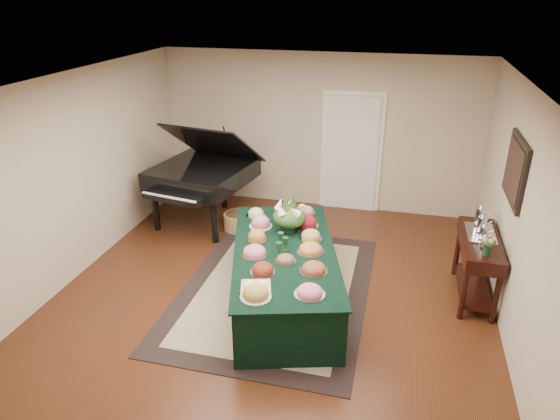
% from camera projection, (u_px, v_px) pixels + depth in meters
% --- Properties ---
extents(ground, '(6.00, 6.00, 0.00)m').
position_uv_depth(ground, '(274.00, 292.00, 6.55)').
color(ground, black).
rests_on(ground, ground).
extents(area_rug, '(2.40, 3.36, 0.01)m').
position_uv_depth(area_rug, '(275.00, 289.00, 6.59)').
color(area_rug, black).
rests_on(area_rug, ground).
extents(kitchen_doorway, '(1.05, 0.07, 2.10)m').
position_uv_depth(kitchen_doorway, '(351.00, 154.00, 8.62)').
color(kitchen_doorway, silver).
rests_on(kitchen_doorway, ground).
extents(buffet_table, '(1.91, 2.85, 0.73)m').
position_uv_depth(buffet_table, '(284.00, 275.00, 6.24)').
color(buffet_table, black).
rests_on(buffet_table, ground).
extents(food_platters, '(1.40, 2.46, 0.12)m').
position_uv_depth(food_platters, '(284.00, 245.00, 6.10)').
color(food_platters, silver).
rests_on(food_platters, buffet_table).
extents(cutting_board, '(0.39, 0.39, 0.10)m').
position_uv_depth(cutting_board, '(256.00, 285.00, 5.30)').
color(cutting_board, tan).
rests_on(cutting_board, buffet_table).
extents(green_goblets, '(0.16, 0.33, 0.18)m').
position_uv_depth(green_goblets, '(282.00, 244.00, 6.03)').
color(green_goblets, '#14321E').
rests_on(green_goblets, buffet_table).
extents(floral_centerpiece, '(0.44, 0.44, 0.44)m').
position_uv_depth(floral_centerpiece, '(290.00, 213.00, 6.45)').
color(floral_centerpiece, '#14321E').
rests_on(floral_centerpiece, buffet_table).
extents(grand_piano, '(1.75, 1.89, 1.74)m').
position_uv_depth(grand_piano, '(203.00, 173.00, 8.15)').
color(grand_piano, black).
rests_on(grand_piano, ground).
extents(wicker_basket, '(0.44, 0.44, 0.28)m').
position_uv_depth(wicker_basket, '(237.00, 222.00, 8.18)').
color(wicker_basket, '#A37141').
rests_on(wicker_basket, ground).
extents(mahogany_sideboard, '(0.45, 1.25, 0.85)m').
position_uv_depth(mahogany_sideboard, '(479.00, 252.00, 6.19)').
color(mahogany_sideboard, black).
rests_on(mahogany_sideboard, ground).
extents(tea_service, '(0.34, 0.74, 0.30)m').
position_uv_depth(tea_service, '(482.00, 226.00, 6.15)').
color(tea_service, silver).
rests_on(tea_service, mahogany_sideboard).
extents(pink_bouquet, '(0.19, 0.19, 0.24)m').
position_uv_depth(pink_bouquet, '(488.00, 242.00, 5.67)').
color(pink_bouquet, '#14321E').
rests_on(pink_bouquet, mahogany_sideboard).
extents(wall_painting, '(0.05, 0.95, 0.75)m').
position_uv_depth(wall_painting, '(515.00, 170.00, 5.69)').
color(wall_painting, black).
rests_on(wall_painting, ground).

